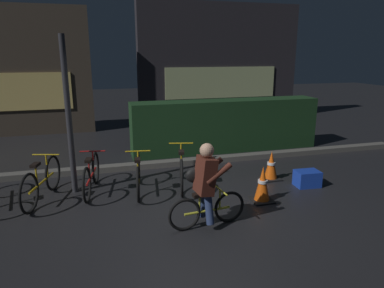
{
  "coord_description": "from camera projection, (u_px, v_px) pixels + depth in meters",
  "views": [
    {
      "loc": [
        -1.4,
        -5.09,
        2.44
      ],
      "look_at": [
        0.2,
        0.6,
        0.9
      ],
      "focal_mm": 32.8,
      "sensor_mm": 36.0,
      "label": 1
    }
  ],
  "objects": [
    {
      "name": "ground_plane",
      "position": [
        190.0,
        207.0,
        5.73
      ],
      "size": [
        40.0,
        40.0,
        0.0
      ],
      "primitive_type": "plane",
      "color": "black"
    },
    {
      "name": "sidewalk_curb",
      "position": [
        164.0,
        164.0,
        7.76
      ],
      "size": [
        12.0,
        0.24,
        0.12
      ],
      "primitive_type": "cube",
      "color": "#56544F",
      "rests_on": "ground"
    },
    {
      "name": "hedge_row",
      "position": [
        226.0,
        125.0,
        8.92
      ],
      "size": [
        4.8,
        0.7,
        1.3
      ],
      "primitive_type": "cube",
      "color": "#19381C",
      "rests_on": "ground"
    },
    {
      "name": "storefront_left",
      "position": [
        20.0,
        72.0,
        10.39
      ],
      "size": [
        4.09,
        0.54,
        3.8
      ],
      "color": "#42382D",
      "rests_on": "ground"
    },
    {
      "name": "storefront_right",
      "position": [
        219.0,
        63.0,
        12.72
      ],
      "size": [
        5.93,
        0.54,
        4.15
      ],
      "color": "#262328",
      "rests_on": "ground"
    },
    {
      "name": "street_post",
      "position": [
        69.0,
        117.0,
        6.02
      ],
      "size": [
        0.1,
        0.1,
        2.75
      ],
      "primitive_type": "cylinder",
      "color": "#2D2D33",
      "rests_on": "ground"
    },
    {
      "name": "parked_bike_left_mid",
      "position": [
        42.0,
        182.0,
        5.9
      ],
      "size": [
        0.53,
        1.57,
        0.75
      ],
      "rotation": [
        0.0,
        0.0,
        1.3
      ],
      "color": "black",
      "rests_on": "ground"
    },
    {
      "name": "parked_bike_center_left",
      "position": [
        91.0,
        175.0,
        6.26
      ],
      "size": [
        0.46,
        1.52,
        0.71
      ],
      "rotation": [
        0.0,
        0.0,
        1.4
      ],
      "color": "black",
      "rests_on": "ground"
    },
    {
      "name": "parked_bike_center_right",
      "position": [
        138.0,
        175.0,
        6.29
      ],
      "size": [
        0.46,
        1.51,
        0.7
      ],
      "rotation": [
        0.0,
        0.0,
        1.43
      ],
      "color": "black",
      "rests_on": "ground"
    },
    {
      "name": "parked_bike_right_mid",
      "position": [
        181.0,
        168.0,
        6.56
      ],
      "size": [
        0.5,
        1.64,
        0.77
      ],
      "rotation": [
        0.0,
        0.0,
        1.34
      ],
      "color": "black",
      "rests_on": "ground"
    },
    {
      "name": "traffic_cone_near",
      "position": [
        263.0,
        185.0,
        5.88
      ],
      "size": [
        0.36,
        0.36,
        0.62
      ],
      "color": "black",
      "rests_on": "ground"
    },
    {
      "name": "traffic_cone_far",
      "position": [
        271.0,
        166.0,
        6.92
      ],
      "size": [
        0.36,
        0.36,
        0.57
      ],
      "color": "black",
      "rests_on": "ground"
    },
    {
      "name": "blue_crate",
      "position": [
        307.0,
        179.0,
        6.59
      ],
      "size": [
        0.46,
        0.35,
        0.3
      ],
      "primitive_type": "cube",
      "rotation": [
        0.0,
        0.0,
        -0.07
      ],
      "color": "#193DB7",
      "rests_on": "ground"
    },
    {
      "name": "cyclist",
      "position": [
        205.0,
        185.0,
        4.95
      ],
      "size": [
        1.19,
        0.5,
        1.25
      ],
      "rotation": [
        0.0,
        0.0,
        0.1
      ],
      "color": "black",
      "rests_on": "ground"
    }
  ]
}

